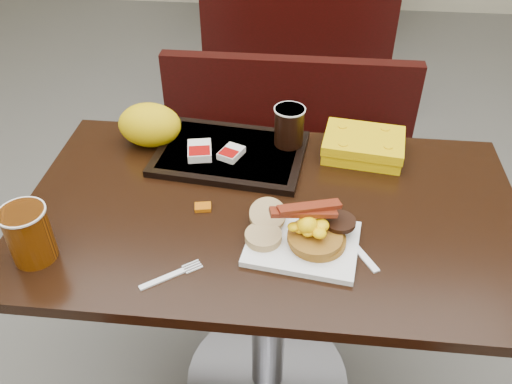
# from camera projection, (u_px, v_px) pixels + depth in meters

# --- Properties ---
(floor) EXTENTS (6.00, 7.00, 0.01)m
(floor) POSITION_uv_depth(u_px,v_px,m) (267.00, 381.00, 1.76)
(floor) COLOR slate
(floor) RESTS_ON ground
(table_near) EXTENTS (1.20, 0.70, 0.75)m
(table_near) POSITION_uv_depth(u_px,v_px,m) (269.00, 308.00, 1.52)
(table_near) COLOR black
(table_near) RESTS_ON floor
(bench_near_n) EXTENTS (1.00, 0.46, 0.72)m
(bench_near_n) POSITION_uv_depth(u_px,v_px,m) (284.00, 168.00, 2.07)
(bench_near_n) COLOR black
(bench_near_n) RESTS_ON floor
(bench_far_s) EXTENTS (1.00, 0.46, 0.72)m
(bench_far_s) POSITION_uv_depth(u_px,v_px,m) (297.00, 43.00, 3.01)
(bench_far_s) COLOR black
(bench_far_s) RESTS_ON floor
(platter) EXTENTS (0.26, 0.22, 0.01)m
(platter) POSITION_uv_depth(u_px,v_px,m) (302.00, 244.00, 1.18)
(platter) COLOR white
(platter) RESTS_ON table_near
(pancake_stack) EXTENTS (0.16, 0.16, 0.03)m
(pancake_stack) POSITION_uv_depth(u_px,v_px,m) (317.00, 238.00, 1.17)
(pancake_stack) COLOR #8F6517
(pancake_stack) RESTS_ON platter
(sausage_patty) EXTENTS (0.08, 0.08, 0.01)m
(sausage_patty) POSITION_uv_depth(u_px,v_px,m) (340.00, 222.00, 1.18)
(sausage_patty) COLOR black
(sausage_patty) RESTS_ON pancake_stack
(scrambled_eggs) EXTENTS (0.08, 0.07, 0.04)m
(scrambled_eggs) POSITION_uv_depth(u_px,v_px,m) (307.00, 226.00, 1.15)
(scrambled_eggs) COLOR #FADE05
(scrambled_eggs) RESTS_ON pancake_stack
(bacon_strips) EXTENTS (0.16, 0.10, 0.01)m
(bacon_strips) POSITION_uv_depth(u_px,v_px,m) (304.00, 211.00, 1.14)
(bacon_strips) COLOR #470B05
(bacon_strips) RESTS_ON scrambled_eggs
(muffin_bottom) EXTENTS (0.10, 0.10, 0.02)m
(muffin_bottom) POSITION_uv_depth(u_px,v_px,m) (263.00, 237.00, 1.17)
(muffin_bottom) COLOR tan
(muffin_bottom) RESTS_ON platter
(muffin_top) EXTENTS (0.09, 0.09, 0.05)m
(muffin_top) POSITION_uv_depth(u_px,v_px,m) (268.00, 215.00, 1.21)
(muffin_top) COLOR tan
(muffin_top) RESTS_ON platter
(coffee_cup_near) EXTENTS (0.12, 0.12, 0.13)m
(coffee_cup_near) POSITION_uv_depth(u_px,v_px,m) (29.00, 235.00, 1.12)
(coffee_cup_near) COLOR #7B3704
(coffee_cup_near) RESTS_ON table_near
(fork) EXTENTS (0.13, 0.10, 0.00)m
(fork) POSITION_uv_depth(u_px,v_px,m) (162.00, 279.00, 1.11)
(fork) COLOR white
(fork) RESTS_ON table_near
(knife) EXTENTS (0.11, 0.17, 0.00)m
(knife) POSITION_uv_depth(u_px,v_px,m) (352.00, 243.00, 1.19)
(knife) COLOR white
(knife) RESTS_ON table_near
(condiment_syrup) EXTENTS (0.04, 0.04, 0.01)m
(condiment_syrup) POSITION_uv_depth(u_px,v_px,m) (203.00, 207.00, 1.28)
(condiment_syrup) COLOR #AF5107
(condiment_syrup) RESTS_ON table_near
(tray) EXTENTS (0.42, 0.32, 0.02)m
(tray) POSITION_uv_depth(u_px,v_px,m) (230.00, 153.00, 1.45)
(tray) COLOR black
(tray) RESTS_ON table_near
(hashbrown_sleeve_left) EXTENTS (0.08, 0.09, 0.02)m
(hashbrown_sleeve_left) POSITION_uv_depth(u_px,v_px,m) (200.00, 151.00, 1.42)
(hashbrown_sleeve_left) COLOR silver
(hashbrown_sleeve_left) RESTS_ON tray
(hashbrown_sleeve_right) EXTENTS (0.07, 0.08, 0.02)m
(hashbrown_sleeve_right) POSITION_uv_depth(u_px,v_px,m) (231.00, 153.00, 1.42)
(hashbrown_sleeve_right) COLOR silver
(hashbrown_sleeve_right) RESTS_ON tray
(coffee_cup_far) EXTENTS (0.09, 0.09, 0.11)m
(coffee_cup_far) POSITION_uv_depth(u_px,v_px,m) (289.00, 126.00, 1.44)
(coffee_cup_far) COLOR black
(coffee_cup_far) RESTS_ON tray
(clamshell) EXTENTS (0.23, 0.19, 0.06)m
(clamshell) POSITION_uv_depth(u_px,v_px,m) (363.00, 146.00, 1.45)
(clamshell) COLOR #E1B203
(clamshell) RESTS_ON table_near
(paper_bag) EXTENTS (0.19, 0.15, 0.12)m
(paper_bag) POSITION_uv_depth(u_px,v_px,m) (150.00, 125.00, 1.47)
(paper_bag) COLOR yellow
(paper_bag) RESTS_ON table_near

